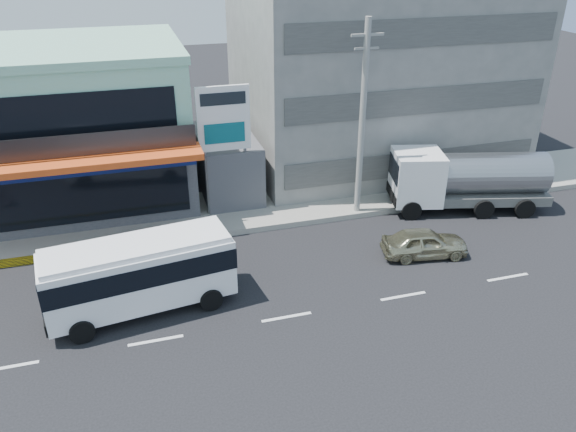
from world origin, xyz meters
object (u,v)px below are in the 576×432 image
(satellite_dish, at_px, (228,140))
(sedan, at_px, (425,243))
(minibus, at_px, (139,271))
(shop_building, at_px, (70,129))
(concrete_building, at_px, (376,50))
(billboard, at_px, (224,126))
(utility_pole_near, at_px, (362,121))
(tanker_truck, at_px, (464,179))

(satellite_dish, height_order, sedan, satellite_dish)
(minibus, height_order, sedan, minibus)
(shop_building, distance_m, sedan, 19.34)
(shop_building, height_order, minibus, shop_building)
(sedan, bearing_deg, concrete_building, -2.68)
(shop_building, bearing_deg, sedan, -36.17)
(billboard, relative_size, utility_pole_near, 0.69)
(utility_pole_near, bearing_deg, satellite_dish, 149.04)
(shop_building, xyz_separation_m, concrete_building, (18.00, 1.05, 3.00))
(shop_building, bearing_deg, minibus, -76.96)
(concrete_building, bearing_deg, tanker_truck, -78.85)
(billboard, height_order, tanker_truck, billboard)
(satellite_dish, height_order, tanker_truck, satellite_dish)
(concrete_building, xyz_separation_m, utility_pole_near, (-4.00, -7.60, -1.85))
(satellite_dish, bearing_deg, billboard, -105.52)
(satellite_dish, xyz_separation_m, sedan, (7.38, -8.30, -2.91))
(minibus, relative_size, sedan, 1.89)
(shop_building, xyz_separation_m, minibus, (2.74, -11.83, -2.21))
(satellite_dish, bearing_deg, sedan, -48.35)
(billboard, relative_size, minibus, 0.93)
(satellite_dish, bearing_deg, concrete_building, 21.80)
(tanker_truck, bearing_deg, shop_building, 159.48)
(sedan, bearing_deg, minibus, 101.99)
(utility_pole_near, xyz_separation_m, sedan, (1.38, -4.70, -4.48))
(satellite_dish, bearing_deg, shop_building, 159.79)
(shop_building, bearing_deg, concrete_building, 3.35)
(concrete_building, relative_size, utility_pole_near, 1.60)
(shop_building, relative_size, concrete_building, 0.77)
(billboard, distance_m, tanker_truck, 12.84)
(shop_building, xyz_separation_m, billboard, (7.50, -4.75, 0.93))
(billboard, distance_m, sedan, 11.06)
(billboard, xyz_separation_m, utility_pole_near, (6.50, -1.80, 0.22))
(satellite_dish, relative_size, tanker_truck, 0.18)
(concrete_building, distance_m, sedan, 14.08)
(satellite_dish, relative_size, utility_pole_near, 0.15)
(utility_pole_near, relative_size, tanker_truck, 1.17)
(utility_pole_near, bearing_deg, minibus, -154.88)
(concrete_building, height_order, tanker_truck, concrete_building)
(concrete_building, xyz_separation_m, billboard, (-10.50, -5.80, -2.07))
(satellite_dish, bearing_deg, utility_pole_near, -30.96)
(satellite_dish, xyz_separation_m, billboard, (-0.50, -1.80, 1.35))
(billboard, relative_size, sedan, 1.76)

